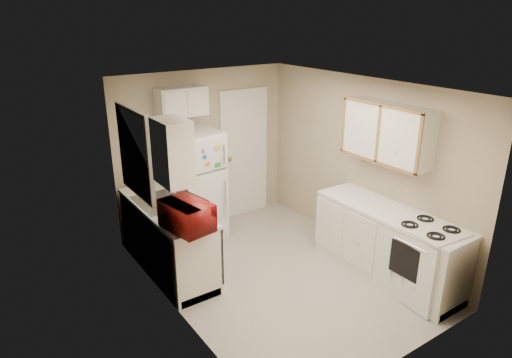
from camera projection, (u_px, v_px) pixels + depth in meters
floor at (278, 273)px, 5.88m from camera, size 3.80×3.80×0.00m
ceiling at (281, 86)px, 5.05m from camera, size 3.80×3.80×0.00m
wall_left at (172, 215)px, 4.73m from camera, size 3.80×3.80×0.00m
wall_right at (361, 166)px, 6.21m from camera, size 3.80×3.80×0.00m
wall_back at (204, 150)px, 6.94m from camera, size 2.80×2.80×0.00m
wall_front at (410, 252)px, 4.00m from camera, size 2.80×2.80×0.00m
left_counter at (168, 238)px, 5.84m from camera, size 0.60×1.80×0.90m
dishwasher at (210, 248)px, 5.52m from camera, size 0.03×0.58×0.72m
sink at (161, 205)px, 5.82m from camera, size 0.54×0.74×0.16m
microwave at (188, 217)px, 5.04m from camera, size 0.64×0.42×0.39m
soap_bottle at (143, 183)px, 6.17m from camera, size 0.09×0.09×0.17m
window_blinds at (136, 153)px, 5.42m from camera, size 0.10×0.98×1.08m
upper_cabinet_left at (173, 152)px, 4.77m from camera, size 0.30×0.45×0.70m
refrigerator at (197, 186)px, 6.57m from camera, size 0.73×0.71×1.62m
cabinet_over_fridge at (181, 102)px, 6.33m from camera, size 0.70×0.30×0.40m
interior_door at (244, 154)px, 7.34m from camera, size 0.86×0.06×2.08m
right_counter at (387, 244)px, 5.69m from camera, size 0.60×2.00×0.90m
stove at (425, 265)px, 5.25m from camera, size 0.64×0.76×0.86m
upper_cabinet_right at (387, 132)px, 5.53m from camera, size 0.30×1.20×0.70m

